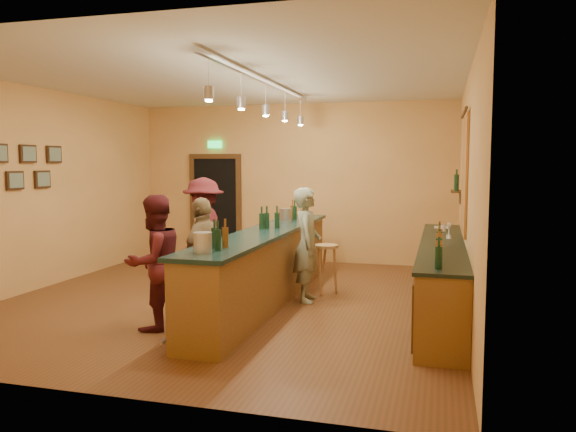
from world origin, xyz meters
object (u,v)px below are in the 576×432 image
(bartender, at_px, (307,245))
(bar_stool, at_px, (326,254))
(customer_a, at_px, (154,262))
(customer_c, at_px, (204,233))
(back_counter, at_px, (442,276))
(customer_b, at_px, (204,258))
(tasting_bar, at_px, (266,261))

(bartender, distance_m, bar_stool, 0.60)
(customer_a, height_order, customer_c, customer_c)
(back_counter, height_order, bar_stool, back_counter)
(bartender, height_order, bar_stool, bartender)
(customer_b, height_order, bar_stool, customer_b)
(bar_stool, bearing_deg, tasting_bar, -133.71)
(tasting_bar, bearing_deg, customer_a, -119.47)
(back_counter, relative_size, customer_b, 2.90)
(customer_c, bearing_deg, back_counter, 69.50)
(back_counter, height_order, tasting_bar, tasting_bar)
(bartender, bearing_deg, back_counter, -102.06)
(bartender, distance_m, customer_c, 1.89)
(back_counter, relative_size, customer_c, 2.56)
(back_counter, bearing_deg, bartender, 178.58)
(customer_a, bearing_deg, back_counter, 140.95)
(customer_c, bearing_deg, bar_stool, 79.11)
(bartender, relative_size, bar_stool, 2.18)
(tasting_bar, xyz_separation_m, customer_c, (-1.28, 0.70, 0.28))
(back_counter, height_order, customer_c, customer_c)
(customer_c, bearing_deg, bartender, 62.93)
(customer_b, relative_size, customer_c, 0.88)
(tasting_bar, distance_m, customer_b, 1.12)
(customer_c, xyz_separation_m, bar_stool, (2.01, 0.06, -0.27))
(back_counter, relative_size, customer_a, 2.79)
(customer_a, height_order, customer_b, customer_a)
(tasting_bar, relative_size, customer_b, 3.25)
(customer_b, xyz_separation_m, customer_c, (-0.73, 1.66, 0.10))
(customer_c, relative_size, bar_stool, 2.34)
(customer_b, bearing_deg, bar_stool, 151.20)
(customer_a, relative_size, bar_stool, 2.14)
(back_counter, xyz_separation_m, customer_c, (-3.73, 0.52, 0.40))
(tasting_bar, relative_size, bar_stool, 6.70)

